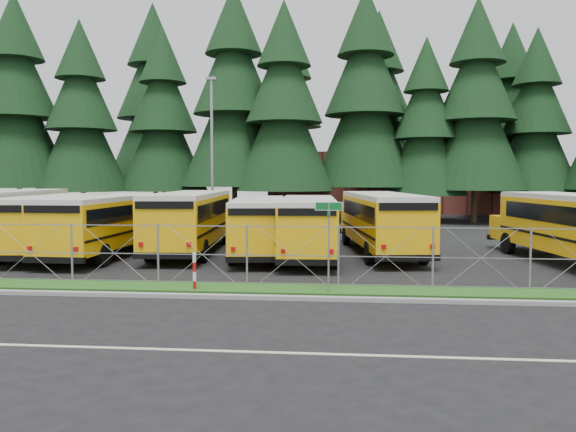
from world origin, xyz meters
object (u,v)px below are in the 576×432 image
Objects in this scene: bus_1 at (56,225)px; street_sign at (329,228)px; bus_4 at (259,227)px; bus_east at (575,230)px; striped_bollard at (194,272)px; bus_3 at (192,222)px; bus_2 at (109,226)px; bus_0 at (11,220)px; bus_5 at (308,228)px; light_standard at (212,148)px; bus_6 at (381,224)px.

bus_1 is 14.74m from street_sign.
bus_4 is 0.90× the size of bus_east.
striped_bollard is at bearing -103.08° from bus_4.
bus_2 is at bearing -159.22° from bus_3.
bus_0 is at bearing 166.50° from bus_east.
bus_east is at bearing -9.54° from bus_5.
striped_bollard is at bearing -78.62° from light_standard.
bus_3 is 0.99× the size of bus_east.
bus_3 is 11.95m from light_standard.
bus_east is 22.86m from light_standard.
bus_3 reaches higher than bus_4.
bus_2 is at bearing -22.97° from bus_0.
bus_0 is 1.10× the size of bus_5.
bus_5 is at bearing -163.37° from bus_6.
street_sign is at bearing -1.50° from striped_bollard.
striped_bollard is (-6.42, -8.97, -0.80)m from bus_6.
striped_bollard is at bearing 178.50° from street_sign.
bus_0 is 17.88m from bus_6.
bus_3 reaches higher than street_sign.
bus_6 is 3.81× the size of street_sign.
bus_6 is 11.06m from striped_bollard.
street_sign reaches higher than bus_2.
bus_1 reaches higher than striped_bollard.
bus_0 is 1.03× the size of bus_6.
bus_6 is 15.63m from light_standard.
bus_6 reaches higher than bus_4.
bus_3 is at bearing 173.78° from bus_6.
bus_4 is 0.97× the size of light_standard.
bus_2 is 6.79m from bus_4.
bus_2 is 8.66× the size of striped_bollard.
bus_east is at bearing -8.52° from bus_1.
bus_east is 15.25m from striped_bollard.
bus_5 is (5.58, -1.27, -0.10)m from bus_3.
bus_2 is at bearing 178.75° from bus_5.
bus_2 is at bearing -179.54° from bus_6.
bus_1 is at bearing -31.67° from bus_0.
striped_bollard is at bearing -115.60° from bus_5.
bus_4 is at bearing 7.28° from bus_2.
bus_0 reaches higher than bus_3.
bus_east reaches higher than bus_5.
striped_bollard is at bearing -77.78° from bus_3.
bus_3 is at bearing 160.00° from bus_4.
striped_bollard is at bearing -163.44° from bus_east.
bus_5 is 8.39× the size of striped_bollard.
bus_6 is at bearing 0.41° from bus_1.
bus_0 reaches higher than bus_6.
bus_2 is at bearing 179.54° from bus_4.
street_sign is at bearing -56.54° from bus_3.
bus_5 is at bearing -16.16° from bus_3.
light_standard reaches higher than bus_east.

